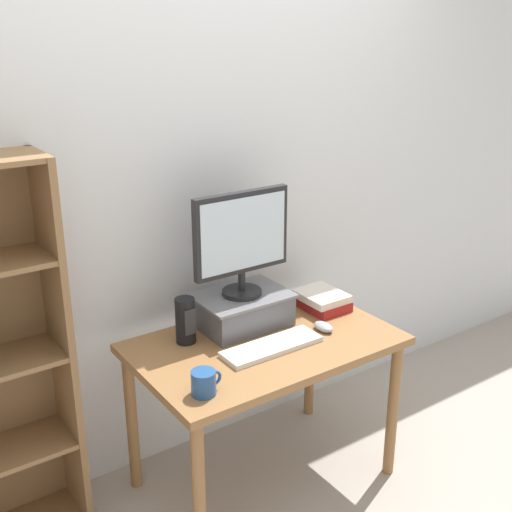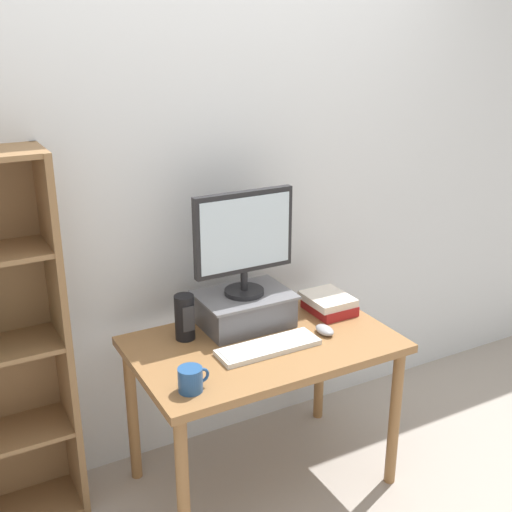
{
  "view_description": "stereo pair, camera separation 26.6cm",
  "coord_description": "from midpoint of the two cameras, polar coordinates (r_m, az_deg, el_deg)",
  "views": [
    {
      "loc": [
        -1.42,
        -1.98,
        1.99
      ],
      "look_at": [
        0.01,
        0.07,
        1.07
      ],
      "focal_mm": 45.0,
      "sensor_mm": 36.0,
      "label": 1
    },
    {
      "loc": [
        -1.19,
        -2.12,
        1.99
      ],
      "look_at": [
        0.01,
        0.07,
        1.07
      ],
      "focal_mm": 45.0,
      "sensor_mm": 36.0,
      "label": 2
    }
  ],
  "objects": [
    {
      "name": "ground_plane",
      "position": [
        3.14,
        3.15,
        -19.18
      ],
      "size": [
        12.0,
        12.0,
        0.0
      ],
      "primitive_type": "plane",
      "color": "#9E9389"
    },
    {
      "name": "back_wall",
      "position": [
        2.93,
        -1.35,
        6.55
      ],
      "size": [
        7.0,
        0.08,
        2.6
      ],
      "color": "silver",
      "rests_on": "ground_plane"
    },
    {
      "name": "desk",
      "position": [
        2.79,
        3.39,
        -9.21
      ],
      "size": [
        1.11,
        0.69,
        0.71
      ],
      "color": "olive",
      "rests_on": "ground_plane"
    },
    {
      "name": "riser_box",
      "position": [
        2.85,
        1.63,
        -4.68
      ],
      "size": [
        0.41,
        0.3,
        0.15
      ],
      "color": "#515156",
      "rests_on": "desk"
    },
    {
      "name": "computer_monitor",
      "position": [
        2.73,
        1.71,
        1.56
      ],
      "size": [
        0.46,
        0.17,
        0.46
      ],
      "color": "black",
      "rests_on": "riser_box"
    },
    {
      "name": "keyboard",
      "position": [
        2.67,
        3.97,
        -8.14
      ],
      "size": [
        0.44,
        0.14,
        0.02
      ],
      "color": "silver",
      "rests_on": "desk"
    },
    {
      "name": "computer_mouse",
      "position": [
        2.83,
        8.83,
        -6.58
      ],
      "size": [
        0.06,
        0.1,
        0.04
      ],
      "color": "#99999E",
      "rests_on": "desk"
    },
    {
      "name": "book_stack",
      "position": [
        3.02,
        9.0,
        -4.24
      ],
      "size": [
        0.19,
        0.23,
        0.08
      ],
      "color": "maroon",
      "rests_on": "desk"
    },
    {
      "name": "coffee_mug",
      "position": [
        2.38,
        -2.58,
        -10.99
      ],
      "size": [
        0.12,
        0.09,
        0.09
      ],
      "color": "#234C84",
      "rests_on": "desk"
    },
    {
      "name": "desk_speaker",
      "position": [
        2.72,
        -3.58,
        -5.52
      ],
      "size": [
        0.08,
        0.09,
        0.2
      ],
      "color": "black",
      "rests_on": "desk"
    }
  ]
}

